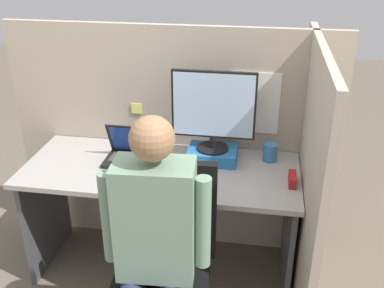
% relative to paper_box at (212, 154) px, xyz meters
% --- Properties ---
extents(cubicle_panel_back, '(2.11, 0.05, 1.51)m').
position_rel_paper_box_xyz_m(cubicle_panel_back, '(-0.28, 0.21, -0.03)').
color(cubicle_panel_back, tan).
rests_on(cubicle_panel_back, ground).
extents(cubicle_panel_right, '(0.04, 1.30, 1.51)m').
position_rel_paper_box_xyz_m(cubicle_panel_right, '(0.54, -0.22, -0.03)').
color(cubicle_panel_right, tan).
rests_on(cubicle_panel_right, ground).
extents(desk, '(1.61, 0.66, 0.75)m').
position_rel_paper_box_xyz_m(desk, '(-0.29, -0.15, -0.21)').
color(desk, '#9E9993').
rests_on(desk, ground).
extents(paper_box, '(0.29, 0.22, 0.07)m').
position_rel_paper_box_xyz_m(paper_box, '(0.00, 0.00, 0.00)').
color(paper_box, '#236BAD').
rests_on(paper_box, desk).
extents(monitor, '(0.49, 0.19, 0.48)m').
position_rel_paper_box_xyz_m(monitor, '(0.00, 0.00, 0.29)').
color(monitor, black).
rests_on(monitor, paper_box).
extents(laptop, '(0.34, 0.22, 0.22)m').
position_rel_paper_box_xyz_m(laptop, '(-0.46, -0.09, 0.01)').
color(laptop, black).
rests_on(laptop, desk).
extents(mouse, '(0.07, 0.04, 0.03)m').
position_rel_paper_box_xyz_m(mouse, '(-0.23, -0.24, -0.02)').
color(mouse, silver).
rests_on(mouse, desk).
extents(stapler, '(0.04, 0.13, 0.06)m').
position_rel_paper_box_xyz_m(stapler, '(0.47, -0.21, -0.01)').
color(stapler, '#A31919').
rests_on(stapler, desk).
extents(carrot_toy, '(0.05, 0.13, 0.05)m').
position_rel_paper_box_xyz_m(carrot_toy, '(0.03, -0.41, -0.01)').
color(carrot_toy, orange).
rests_on(carrot_toy, desk).
extents(office_chair, '(0.53, 0.57, 1.03)m').
position_rel_paper_box_xyz_m(office_chair, '(-0.14, -0.74, -0.25)').
color(office_chair, black).
rests_on(office_chair, ground).
extents(person, '(0.48, 0.42, 1.36)m').
position_rel_paper_box_xyz_m(person, '(-0.15, -0.89, 0.00)').
color(person, '#282D4C').
rests_on(person, ground).
extents(coffee_mug, '(0.08, 0.08, 0.11)m').
position_rel_paper_box_xyz_m(coffee_mug, '(0.34, 0.05, 0.02)').
color(coffee_mug, teal).
rests_on(coffee_mug, desk).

